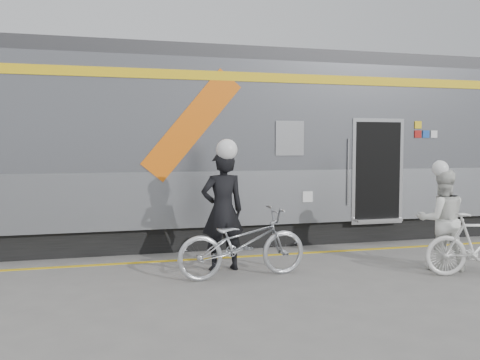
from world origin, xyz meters
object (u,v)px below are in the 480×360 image
object	(u,v)px
bicycle_right	(479,245)
bicycle_left	(242,243)
woman	(442,220)
man	(223,211)

from	to	relation	value
bicycle_right	bicycle_left	bearing A→B (deg)	91.99
woman	bicycle_left	bearing A→B (deg)	9.77
man	bicycle_left	bearing A→B (deg)	105.93
man	woman	xyz separation A→B (m)	(3.60, -0.91, -0.16)
woman	man	bearing A→B (deg)	1.62
man	bicycle_left	xyz separation A→B (m)	(0.20, -0.55, -0.45)
man	bicycle_right	bearing A→B (deg)	155.41
man	bicycle_right	xyz separation A→B (m)	(3.90, -1.46, -0.49)
bicycle_left	bicycle_right	distance (m)	3.81
woman	bicycle_right	distance (m)	0.71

